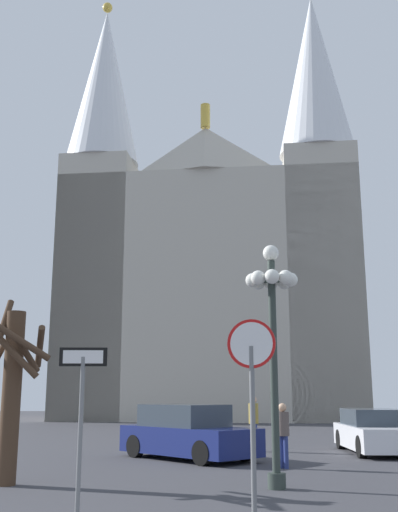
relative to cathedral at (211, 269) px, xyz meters
name	(u,v)px	position (x,y,z in m)	size (l,w,h in m)	color
cathedral	(211,269)	(0.00, 0.00, 0.00)	(21.75, 12.47, 32.76)	#BCB5A5
stop_sign	(252,378)	(3.17, -35.98, -9.01)	(0.74, 0.16, 2.94)	slate
one_way_arrow_sign	(81,407)	(0.61, -36.20, -9.42)	(0.72, 0.12, 2.51)	slate
street_lamp	(273,319)	(3.59, -32.66, -7.72)	(1.09, 1.09, 4.91)	#2D3833
bare_tree	(13,386)	(-1.86, -32.71, -9.08)	(1.34, 1.65, 3.85)	#473323
parked_car_near_white	(375,432)	(6.95, -24.89, -10.42)	(2.09, 4.61, 1.35)	silver
parked_car_far_navy	(187,433)	(1.23, -27.23, -10.35)	(4.36, 4.19, 1.52)	navy
pedestrian_walking	(283,429)	(3.88, -29.23, -10.10)	(0.32, 0.32, 1.59)	navy
pedestrian_standing	(254,417)	(3.12, -24.65, -9.99)	(0.32, 0.32, 1.75)	navy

